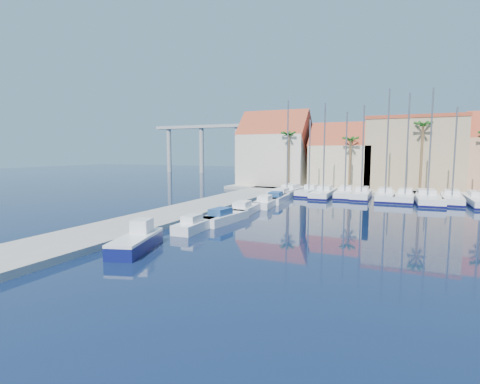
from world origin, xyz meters
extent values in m
plane|color=black|center=(0.00, 0.00, 0.00)|extent=(260.00, 260.00, 0.00)
cube|color=gray|center=(-9.00, 13.50, 0.25)|extent=(6.00, 77.00, 0.50)
cube|color=gray|center=(10.00, 48.00, 0.25)|extent=(54.00, 16.00, 0.50)
cube|color=#0D134E|center=(-3.88, 1.17, 0.41)|extent=(3.38, 5.82, 0.83)
cube|color=white|center=(-3.88, 1.17, 0.92)|extent=(3.38, 5.82, 0.18)
cube|color=white|center=(-4.20, 2.22, 1.43)|extent=(1.58, 1.76, 1.01)
cube|color=white|center=(-3.62, 8.32, 0.40)|extent=(1.82, 5.18, 0.80)
cube|color=white|center=(-3.60, 7.81, 1.10)|extent=(1.21, 1.83, 0.60)
cube|color=white|center=(-3.06, 12.54, 0.40)|extent=(2.55, 6.31, 0.80)
cube|color=navy|center=(-3.12, 11.93, 1.10)|extent=(1.58, 2.27, 0.60)
cube|color=white|center=(-3.34, 17.80, 0.40)|extent=(2.66, 6.52, 0.80)
cube|color=white|center=(-3.28, 17.17, 1.10)|extent=(1.64, 2.35, 0.60)
cube|color=white|center=(-3.00, 23.58, 0.40)|extent=(2.44, 6.07, 0.80)
cube|color=white|center=(-2.95, 22.99, 1.10)|extent=(1.51, 2.19, 0.60)
cube|color=white|center=(-3.14, 27.92, 0.40)|extent=(2.68, 6.72, 0.80)
cube|color=navy|center=(-3.08, 27.27, 1.10)|extent=(1.67, 2.42, 0.60)
cube|color=white|center=(-3.88, 32.70, 0.40)|extent=(2.48, 7.44, 0.80)
cube|color=white|center=(-3.87, 31.96, 1.10)|extent=(1.70, 2.62, 0.60)
cube|color=white|center=(-3.97, 35.70, 0.50)|extent=(3.46, 10.49, 1.00)
cube|color=#0E0C40|center=(-3.97, 35.70, 0.18)|extent=(3.53, 10.55, 0.28)
cube|color=white|center=(-3.89, 36.72, 1.30)|extent=(2.11, 3.23, 0.60)
cylinder|color=slate|center=(-4.00, 35.18, 7.47)|extent=(0.20, 0.20, 12.94)
cube|color=white|center=(-1.01, 36.94, 0.50)|extent=(2.59, 8.29, 1.00)
cube|color=#0E0C40|center=(-1.01, 36.94, 0.18)|extent=(2.65, 8.35, 0.28)
cube|color=white|center=(-0.96, 37.76, 1.30)|extent=(1.63, 2.53, 0.60)
cylinder|color=slate|center=(-1.03, 36.54, 6.09)|extent=(0.20, 0.20, 10.19)
cube|color=white|center=(1.37, 35.72, 0.50)|extent=(2.72, 9.66, 1.00)
cube|color=#0E0C40|center=(1.37, 35.72, 0.18)|extent=(2.78, 9.72, 0.28)
cube|color=white|center=(1.34, 36.68, 1.30)|extent=(1.81, 2.92, 0.60)
cylinder|color=slate|center=(1.38, 35.24, 7.15)|extent=(0.20, 0.20, 12.30)
cube|color=white|center=(4.21, 36.78, 0.50)|extent=(2.77, 8.96, 1.00)
cube|color=#0E0C40|center=(4.21, 36.78, 0.18)|extent=(2.83, 9.02, 0.28)
cube|color=white|center=(4.16, 37.66, 1.30)|extent=(1.75, 2.74, 0.60)
cylinder|color=slate|center=(4.23, 36.34, 6.56)|extent=(0.20, 0.20, 11.12)
cube|color=white|center=(6.54, 36.23, 0.50)|extent=(2.47, 8.78, 1.00)
cube|color=#0E0C40|center=(6.54, 36.23, 0.18)|extent=(2.53, 8.84, 0.28)
cube|color=white|center=(6.52, 37.11, 1.30)|extent=(1.65, 2.65, 0.60)
cylinder|color=slate|center=(6.55, 35.80, 6.91)|extent=(0.20, 0.20, 11.82)
cube|color=white|center=(9.65, 36.10, 0.50)|extent=(2.76, 9.33, 1.00)
cube|color=#0E0C40|center=(9.65, 36.10, 0.18)|extent=(2.82, 9.40, 0.28)
cube|color=white|center=(9.62, 37.02, 1.30)|extent=(1.79, 2.84, 0.60)
cylinder|color=slate|center=(9.67, 35.63, 7.89)|extent=(0.20, 0.20, 13.78)
cube|color=white|center=(12.15, 36.03, 0.50)|extent=(2.84, 9.25, 1.00)
cube|color=#0E0C40|center=(12.15, 36.03, 0.18)|extent=(2.90, 9.32, 0.28)
cube|color=white|center=(12.20, 36.95, 1.30)|extent=(1.80, 2.82, 0.60)
cylinder|color=slate|center=(12.13, 35.58, 7.54)|extent=(0.20, 0.20, 13.08)
cube|color=white|center=(14.74, 35.58, 0.50)|extent=(3.70, 11.58, 1.00)
cube|color=#0E0C40|center=(14.74, 35.58, 0.18)|extent=(3.76, 11.64, 0.28)
cube|color=white|center=(14.67, 36.72, 1.30)|extent=(2.29, 3.55, 0.60)
cylinder|color=slate|center=(14.78, 35.01, 7.72)|extent=(0.20, 0.20, 13.45)
cube|color=white|center=(17.61, 36.34, 0.50)|extent=(2.84, 9.52, 1.00)
cube|color=#0E0C40|center=(17.61, 36.34, 0.18)|extent=(2.90, 9.58, 0.28)
cube|color=white|center=(17.65, 37.28, 1.30)|extent=(1.83, 2.89, 0.60)
cylinder|color=slate|center=(17.59, 35.87, 6.54)|extent=(0.20, 0.20, 11.08)
cube|color=white|center=(20.60, 35.73, 0.50)|extent=(3.30, 11.38, 1.00)
cube|color=#0E0C40|center=(20.60, 35.73, 0.18)|extent=(3.36, 11.45, 0.28)
cube|color=white|center=(20.56, 36.86, 1.30)|extent=(2.16, 3.45, 0.60)
cube|color=beige|center=(-10.00, 47.00, 5.00)|extent=(12.00, 9.00, 9.00)
cube|color=maroon|center=(-10.00, 47.00, 9.50)|extent=(12.30, 9.00, 9.00)
cube|color=tan|center=(2.00, 47.00, 4.00)|extent=(10.00, 8.00, 7.00)
cube|color=maroon|center=(2.00, 47.00, 7.50)|extent=(10.30, 8.00, 8.00)
cube|color=tan|center=(13.00, 48.00, 6.00)|extent=(14.00, 10.00, 11.00)
cube|color=maroon|center=(13.00, 48.00, 11.75)|extent=(14.20, 10.20, 0.50)
cylinder|color=brown|center=(-6.00, 42.00, 5.00)|extent=(0.36, 0.36, 9.00)
sphere|color=#1E5317|center=(-6.00, 42.00, 9.35)|extent=(2.60, 2.60, 2.60)
cylinder|color=brown|center=(4.00, 42.00, 4.50)|extent=(0.36, 0.36, 8.00)
sphere|color=#1E5317|center=(4.00, 42.00, 8.35)|extent=(2.60, 2.60, 2.60)
cylinder|color=brown|center=(14.00, 42.00, 5.50)|extent=(0.36, 0.36, 10.00)
sphere|color=#1E5317|center=(14.00, 42.00, 10.35)|extent=(2.60, 2.60, 2.60)
cube|color=#9E9E99|center=(-38.00, 82.00, 14.00)|extent=(48.00, 2.20, 0.90)
cylinder|color=#9E9E99|center=(-58.00, 82.00, 7.00)|extent=(1.40, 1.40, 14.00)
cylinder|color=#9E9E99|center=(-46.00, 82.00, 7.00)|extent=(1.40, 1.40, 14.00)
cylinder|color=#9E9E99|center=(-34.00, 82.00, 7.00)|extent=(1.40, 1.40, 14.00)
cylinder|color=#9E9E99|center=(-22.00, 82.00, 7.00)|extent=(1.40, 1.40, 14.00)
camera|label=1|loc=(12.58, -18.19, 6.63)|focal=28.00mm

